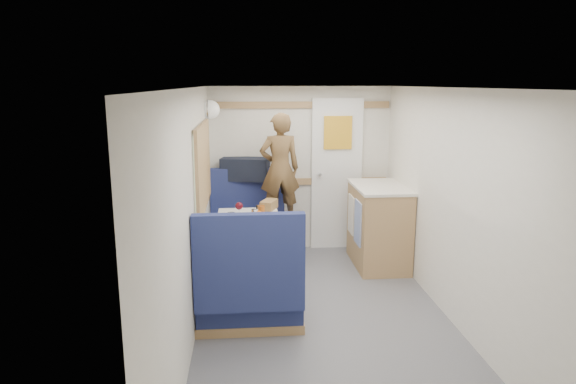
{
  "coord_description": "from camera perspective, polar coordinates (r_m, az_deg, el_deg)",
  "views": [
    {
      "loc": [
        -0.66,
        -3.92,
        2.04
      ],
      "look_at": [
        -0.26,
        0.9,
        1.01
      ],
      "focal_mm": 32.0,
      "sensor_mm": 36.0,
      "label": 1
    }
  ],
  "objects": [
    {
      "name": "orange_fruit",
      "position": [
        5.04,
        -3.25,
        -2.51
      ],
      "size": [
        0.07,
        0.07,
        0.07
      ],
      "primitive_type": "sphere",
      "color": "#D85709",
      "rests_on": "tray"
    },
    {
      "name": "beer_glass",
      "position": [
        5.17,
        -2.99,
        -2.11
      ],
      "size": [
        0.07,
        0.07,
        0.11
      ],
      "primitive_type": "cylinder",
      "color": "#924815",
      "rests_on": "dinette_table"
    },
    {
      "name": "duffel_bag",
      "position": [
        6.13,
        -4.79,
        2.56
      ],
      "size": [
        0.6,
        0.38,
        0.27
      ],
      "primitive_type": "cube",
      "rotation": [
        0.0,
        0.0,
        -0.22
      ],
      "color": "black",
      "rests_on": "ledge"
    },
    {
      "name": "cheese_block",
      "position": [
        4.91,
        -2.86,
        -3.11
      ],
      "size": [
        0.12,
        0.09,
        0.04
      ],
      "primitive_type": "cube",
      "rotation": [
        0.0,
        0.0,
        -0.25
      ],
      "color": "#D6C17C",
      "rests_on": "tray"
    },
    {
      "name": "tumbler_left",
      "position": [
        4.89,
        -6.32,
        -2.96
      ],
      "size": [
        0.07,
        0.07,
        0.12
      ],
      "primitive_type": "cylinder",
      "color": "white",
      "rests_on": "dinette_table"
    },
    {
      "name": "dome_light",
      "position": [
        5.79,
        -8.6,
        9.06
      ],
      "size": [
        0.2,
        0.2,
        0.2
      ],
      "primitive_type": "sphere",
      "color": "white",
      "rests_on": "wall_left"
    },
    {
      "name": "wine_glass",
      "position": [
        5.08,
        -5.46,
        -1.63
      ],
      "size": [
        0.08,
        0.08,
        0.17
      ],
      "color": "white",
      "rests_on": "dinette_table"
    },
    {
      "name": "oak_trim_low",
      "position": [
        6.3,
        1.36,
        1.17
      ],
      "size": [
        2.15,
        0.02,
        0.08
      ],
      "primitive_type": "cube",
      "color": "olive",
      "rests_on": "wall_back"
    },
    {
      "name": "wall_left",
      "position": [
        4.08,
        -10.76,
        -2.92
      ],
      "size": [
        0.02,
        4.5,
        2.0
      ],
      "primitive_type": "cube",
      "color": "silver",
      "rests_on": "floor"
    },
    {
      "name": "oak_trim_high",
      "position": [
        6.19,
        1.4,
        9.65
      ],
      "size": [
        2.15,
        0.02,
        0.08
      ],
      "primitive_type": "cube",
      "color": "olive",
      "rests_on": "wall_back"
    },
    {
      "name": "bench_near",
      "position": [
        4.41,
        -4.29,
        -11.18
      ],
      "size": [
        0.9,
        0.59,
        1.05
      ],
      "color": "navy",
      "rests_on": "floor"
    },
    {
      "name": "pepper_grinder",
      "position": [
        5.26,
        -3.4,
        -1.97
      ],
      "size": [
        0.04,
        0.04,
        0.09
      ],
      "primitive_type": "cylinder",
      "color": "black",
      "rests_on": "dinette_table"
    },
    {
      "name": "side_window",
      "position": [
        5.0,
        -9.5,
        2.81
      ],
      "size": [
        0.04,
        1.3,
        0.72
      ],
      "primitive_type": "cube",
      "color": "#A5AF94",
      "rests_on": "wall_left"
    },
    {
      "name": "wall_right",
      "position": [
        4.42,
        18.89,
        -2.19
      ],
      "size": [
        0.02,
        4.5,
        2.0
      ],
      "primitive_type": "cube",
      "color": "silver",
      "rests_on": "floor"
    },
    {
      "name": "wall_back",
      "position": [
        6.29,
        1.35,
        2.55
      ],
      "size": [
        2.2,
        0.02,
        2.0
      ],
      "primitive_type": "cube",
      "color": "silver",
      "rests_on": "floor"
    },
    {
      "name": "ledge",
      "position": [
        6.15,
        -4.56,
        1.15
      ],
      "size": [
        0.9,
        0.14,
        0.04
      ],
      "primitive_type": "cube",
      "color": "olive",
      "rests_on": "bench_far"
    },
    {
      "name": "ceiling",
      "position": [
        3.98,
        4.93,
        11.44
      ],
      "size": [
        4.5,
        4.5,
        0.0
      ],
      "primitive_type": "plane",
      "rotation": [
        3.14,
        0.0,
        0.0
      ],
      "color": "silver",
      "rests_on": "wall_back"
    },
    {
      "name": "bread_loaf",
      "position": [
        5.45,
        -2.13,
        -1.43
      ],
      "size": [
        0.21,
        0.26,
        0.1
      ],
      "primitive_type": "cube",
      "rotation": [
        0.0,
        0.0,
        -0.39
      ],
      "color": "olive",
      "rests_on": "dinette_table"
    },
    {
      "name": "dinette_table",
      "position": [
        5.14,
        -4.43,
        -4.65
      ],
      "size": [
        0.62,
        0.92,
        0.72
      ],
      "color": "white",
      "rests_on": "floor"
    },
    {
      "name": "galley_counter",
      "position": [
        5.88,
        10.01,
        -3.64
      ],
      "size": [
        0.57,
        0.92,
        0.92
      ],
      "color": "olive",
      "rests_on": "floor"
    },
    {
      "name": "person",
      "position": [
        5.82,
        -0.92,
        2.6
      ],
      "size": [
        0.5,
        0.36,
        1.27
      ],
      "primitive_type": "imported",
      "rotation": [
        0.0,
        0.0,
        3.26
      ],
      "color": "brown",
      "rests_on": "bench_far"
    },
    {
      "name": "tray",
      "position": [
        4.99,
        -2.81,
        -3.18
      ],
      "size": [
        0.3,
        0.38,
        0.02
      ],
      "primitive_type": "cube",
      "rotation": [
        0.0,
        0.0,
        -0.05
      ],
      "color": "white",
      "rests_on": "dinette_table"
    },
    {
      "name": "bench_far",
      "position": [
        6.04,
        -4.46,
        -4.71
      ],
      "size": [
        0.9,
        0.59,
        1.05
      ],
      "color": "navy",
      "rests_on": "floor"
    },
    {
      "name": "rear_door",
      "position": [
        6.33,
        5.43,
        2.3
      ],
      "size": [
        0.62,
        0.12,
        1.86
      ],
      "color": "white",
      "rests_on": "wall_back"
    },
    {
      "name": "salt_grinder",
      "position": [
        4.96,
        -3.55,
        -2.87
      ],
      "size": [
        0.03,
        0.03,
        0.08
      ],
      "primitive_type": "cylinder",
      "color": "silver",
      "rests_on": "dinette_table"
    },
    {
      "name": "floor",
      "position": [
        4.47,
        4.46,
        -15.13
      ],
      "size": [
        4.5,
        4.5,
        0.0
      ],
      "primitive_type": "plane",
      "color": "#515156",
      "rests_on": "ground"
    },
    {
      "name": "tumbler_right",
      "position": [
        5.06,
        -3.74,
        -2.49
      ],
      "size": [
        0.06,
        0.06,
        0.1
      ],
      "primitive_type": "cylinder",
      "color": "silver",
      "rests_on": "dinette_table"
    }
  ]
}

